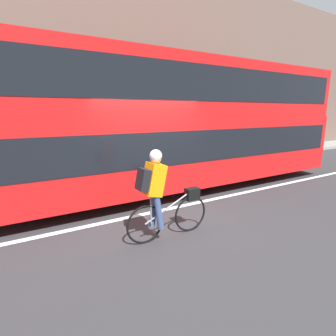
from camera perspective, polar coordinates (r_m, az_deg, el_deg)
ground_plane at (r=6.06m, az=-2.84°, el=-9.56°), size 80.00×80.00×0.00m
road_center_line at (r=6.07m, az=-2.90°, el=-9.48°), size 50.00×0.14×0.01m
sidewalk_curb at (r=10.10m, az=-14.89°, el=-0.64°), size 60.00×1.86×0.14m
building_facade at (r=11.07m, az=-17.77°, el=21.58°), size 60.00×0.30×8.31m
bus at (r=7.61m, az=2.62°, el=10.34°), size 10.50×2.51×3.59m
cyclist_on_bike at (r=4.56m, az=-1.68°, el=-5.28°), size 1.64×0.32×1.63m
trash_bin at (r=12.10m, az=7.61°, el=4.37°), size 0.53×0.53×0.95m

